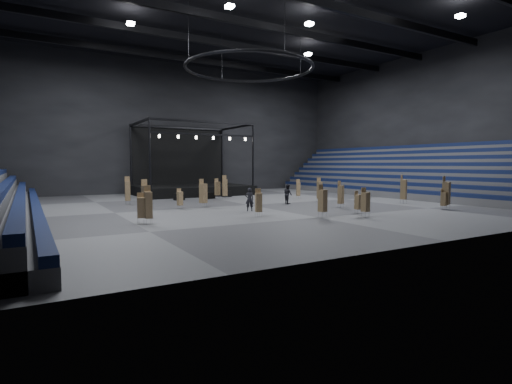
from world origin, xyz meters
TOP-DOWN VIEW (x-y plane):
  - floor at (0.00, 0.00)m, footprint 50.00×50.00m
  - ceiling at (0.00, 0.00)m, footprint 50.00×42.00m
  - wall_back at (0.00, 21.00)m, footprint 50.00×0.20m
  - wall_front at (0.00, -21.00)m, footprint 50.00×0.20m
  - wall_right at (25.00, 0.00)m, footprint 0.20×42.00m
  - bleachers_right at (22.94, 0.00)m, footprint 7.20×40.00m
  - stage at (0.00, 16.24)m, footprint 14.00×10.00m
  - truss_ring at (-0.00, 0.00)m, footprint 12.30×12.30m
  - roof_girders at (0.00, -0.00)m, footprint 49.00×30.35m
  - floodlights at (0.00, -4.00)m, footprint 28.60×16.60m
  - flight_case_left at (-4.13, 8.46)m, footprint 1.17×0.61m
  - flight_case_mid at (-0.37, 8.54)m, footprint 1.16×0.72m
  - flight_case_right at (2.27, 9.66)m, footprint 1.22×0.76m
  - chair_stack_0 at (0.28, 8.01)m, footprint 0.56×0.56m
  - chair_stack_1 at (12.59, -11.99)m, footprint 0.53×0.53m
  - chair_stack_2 at (7.80, -1.02)m, footprint 0.52×0.52m
  - chair_stack_3 at (-7.01, -0.10)m, footprint 0.47×0.47m
  - chair_stack_4 at (-11.73, -7.40)m, footprint 0.47×0.47m
  - chair_stack_5 at (-4.81, -0.07)m, footprint 0.71×0.71m
  - chair_stack_6 at (12.90, -11.99)m, footprint 0.67×0.67m
  - chair_stack_7 at (8.24, 3.30)m, footprint 0.56×0.56m
  - chair_stack_8 at (0.38, -10.54)m, footprint 0.60×0.60m
  - chair_stack_9 at (-3.61, -7.94)m, footprint 0.57×0.57m
  - chair_stack_10 at (-10.13, 6.15)m, footprint 0.54×0.54m
  - chair_stack_11 at (6.11, -6.15)m, footprint 0.53×0.53m
  - chair_stack_12 at (3.29, -11.99)m, footprint 0.53×0.53m
  - chair_stack_13 at (-12.13, -7.12)m, footprint 0.58×0.58m
  - chair_stack_14 at (-10.88, -3.47)m, footprint 0.57×0.57m
  - chair_stack_15 at (13.99, -6.56)m, footprint 0.69×0.69m
  - chair_stack_16 at (0.71, 6.95)m, footprint 0.56×0.56m
  - chair_stack_17 at (4.29, -10.18)m, footprint 0.48×0.48m
  - man_center at (-2.39, -4.35)m, footprint 0.85×0.73m
  - crew_member at (3.92, -0.88)m, footprint 0.86×1.04m

SIDE VIEW (x-z plane):
  - floor at x=0.00m, z-range 0.00..0.00m
  - flight_case_mid at x=-0.37m, z-range 0.00..0.72m
  - flight_case_right at x=2.27m, z-range 0.00..0.76m
  - flight_case_left at x=-4.13m, z-range 0.00..0.77m
  - chair_stack_17 at x=4.29m, z-range 0.06..1.87m
  - chair_stack_3 at x=-7.01m, z-range 0.06..1.89m
  - crew_member at x=3.92m, z-range 0.00..1.96m
  - chair_stack_1 at x=12.59m, z-range 0.07..1.89m
  - man_center at x=-2.39m, z-range 0.00..1.97m
  - chair_stack_13 at x=-12.13m, z-range 0.08..2.15m
  - chair_stack_9 at x=-3.61m, z-range 0.06..2.19m
  - chair_stack_7 at x=8.24m, z-range 0.03..2.28m
  - chair_stack_12 at x=3.29m, z-range 0.07..2.27m
  - chair_stack_0 at x=0.28m, z-range 0.06..2.38m
  - chair_stack_11 at x=6.11m, z-range 0.02..2.47m
  - chair_stack_8 at x=0.38m, z-range 0.06..2.52m
  - chair_stack_2 at x=7.80m, z-range 0.02..2.57m
  - chair_stack_4 at x=-11.73m, z-range 0.03..2.59m
  - chair_stack_5 at x=-4.81m, z-range 0.06..2.67m
  - chair_stack_16 at x=0.71m, z-range 0.02..2.73m
  - chair_stack_10 at x=-10.13m, z-range 0.02..2.78m
  - chair_stack_14 at x=-10.88m, z-range 0.02..2.83m
  - stage at x=0.00m, z-range -3.15..6.05m
  - chair_stack_15 at x=13.99m, z-range 0.03..2.92m
  - chair_stack_6 at x=12.90m, z-range 0.03..2.93m
  - bleachers_right at x=22.94m, z-range -1.47..4.93m
  - wall_back at x=0.00m, z-range 0.00..18.00m
  - wall_front at x=0.00m, z-range 0.00..18.00m
  - wall_right at x=25.00m, z-range 0.00..18.00m
  - truss_ring at x=0.00m, z-range 10.43..15.58m
  - floodlights at x=0.00m, z-range 16.48..16.73m
  - roof_girders at x=0.00m, z-range 16.85..17.55m
  - ceiling at x=0.00m, z-range 17.90..18.10m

